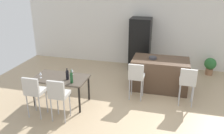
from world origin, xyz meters
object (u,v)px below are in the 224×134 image
(kitchen_island, at_px, (160,74))
(refrigerator, at_px, (140,44))
(fruit_bowl, at_px, (153,58))
(potted_plant, at_px, (210,65))
(bar_chair_left, at_px, (136,76))
(wine_glass_left, at_px, (72,70))
(dining_chair_far, at_px, (58,93))
(dining_table, at_px, (61,80))
(wine_glass_right, at_px, (40,73))
(wine_bottle_middle, at_px, (71,78))
(dining_chair_near, at_px, (34,90))
(bar_chair_middle, at_px, (188,81))
(wine_bottle_corner, at_px, (67,75))

(kitchen_island, xyz_separation_m, refrigerator, (-0.83, 1.52, 0.46))
(fruit_bowl, relative_size, potted_plant, 0.38)
(bar_chair_left, height_order, wine_glass_left, bar_chair_left)
(dining_chair_far, distance_m, fruit_bowl, 2.97)
(dining_table, xyz_separation_m, wine_glass_right, (-0.48, -0.15, 0.20))
(bar_chair_left, relative_size, wine_bottle_middle, 3.12)
(potted_plant, bearing_deg, wine_glass_right, -144.48)
(bar_chair_left, relative_size, fruit_bowl, 4.68)
(dining_chair_far, xyz_separation_m, wine_bottle_middle, (0.10, 0.52, 0.18))
(kitchen_island, relative_size, refrigerator, 0.88)
(kitchen_island, bearing_deg, wine_glass_left, -149.58)
(dining_chair_near, bearing_deg, wine_bottle_middle, 36.09)
(kitchen_island, relative_size, fruit_bowl, 7.25)
(dining_chair_near, bearing_deg, bar_chair_middle, 22.86)
(bar_chair_middle, bearing_deg, dining_table, -167.41)
(dining_table, height_order, fruit_bowl, fruit_bowl)
(potted_plant, bearing_deg, refrigerator, 179.76)
(dining_chair_far, xyz_separation_m, potted_plant, (3.71, 3.82, -0.35))
(dining_chair_far, bearing_deg, fruit_bowl, 50.59)
(bar_chair_left, xyz_separation_m, dining_chair_near, (-2.16, -1.46, 0.00))
(bar_chair_left, xyz_separation_m, wine_bottle_middle, (-1.44, -0.94, 0.18))
(dining_table, distance_m, potted_plant, 5.07)
(bar_chair_left, relative_size, bar_chair_middle, 1.00)
(wine_glass_left, xyz_separation_m, fruit_bowl, (1.99, 1.28, 0.09))
(kitchen_island, relative_size, wine_bottle_corner, 5.50)
(dining_table, xyz_separation_m, refrigerator, (1.60, 3.07, 0.25))
(dining_chair_far, bearing_deg, bar_chair_middle, 27.17)
(dining_chair_near, relative_size, wine_bottle_corner, 3.56)
(kitchen_island, relative_size, dining_table, 1.18)
(dining_chair_far, height_order, wine_bottle_middle, wine_bottle_middle)
(dining_chair_near, distance_m, fruit_bowl, 3.40)
(bar_chair_left, distance_m, refrigerator, 2.39)
(wine_glass_left, relative_size, fruit_bowl, 0.78)
(kitchen_island, xyz_separation_m, dining_chair_near, (-2.73, -2.31, 0.24))
(wine_glass_left, bearing_deg, bar_chair_left, 15.38)
(bar_chair_middle, distance_m, refrigerator, 2.85)
(dining_chair_far, height_order, refrigerator, refrigerator)
(dining_table, bearing_deg, wine_bottle_corner, -16.69)
(bar_chair_left, distance_m, wine_glass_right, 2.49)
(potted_plant, bearing_deg, dining_chair_far, -134.17)
(bar_chair_middle, xyz_separation_m, wine_glass_left, (-2.96, -0.45, 0.17))
(dining_chair_far, bearing_deg, bar_chair_left, 43.53)
(wine_bottle_corner, relative_size, wine_bottle_middle, 0.88)
(bar_chair_left, bearing_deg, refrigerator, 96.13)
(bar_chair_left, relative_size, potted_plant, 1.77)
(bar_chair_left, relative_size, wine_bottle_corner, 3.56)
(dining_chair_near, relative_size, dining_chair_far, 1.00)
(wine_bottle_corner, distance_m, wine_glass_left, 0.32)
(dining_chair_far, relative_size, wine_bottle_middle, 3.12)
(bar_chair_middle, bearing_deg, wine_bottle_corner, -165.26)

